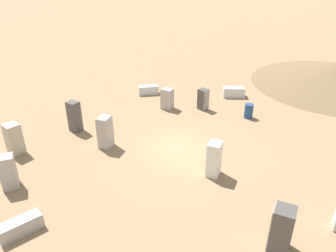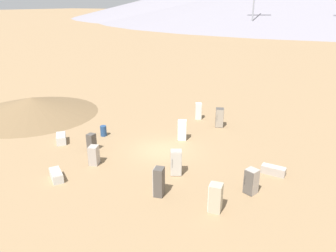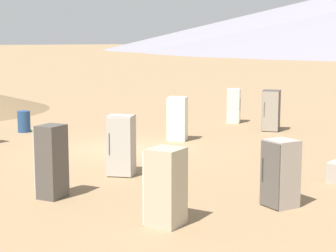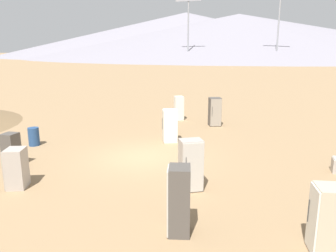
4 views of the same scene
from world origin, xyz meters
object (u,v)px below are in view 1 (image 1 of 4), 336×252
rusty_barrel (249,111)px  discarded_fridge_9 (167,99)px  discarded_fridge_0 (105,132)px  discarded_fridge_3 (148,90)px  discarded_fridge_5 (14,139)px  discarded_fridge_8 (8,172)px  discarded_fridge_1 (203,99)px  discarded_fridge_2 (20,226)px  discarded_fridge_4 (234,92)px  discarded_fridge_7 (75,116)px  discarded_fridge_11 (214,159)px  discarded_fridge_6 (281,229)px

rusty_barrel → discarded_fridge_9: bearing=-57.4°
discarded_fridge_0 → discarded_fridge_3: (-6.64, -4.55, -0.58)m
discarded_fridge_5 → discarded_fridge_8: (1.24, 2.81, -0.03)m
discarded_fridge_1 → discarded_fridge_3: discarded_fridge_1 is taller
discarded_fridge_2 → discarded_fridge_4: discarded_fridge_4 is taller
discarded_fridge_0 → discarded_fridge_1: discarded_fridge_0 is taller
discarded_fridge_7 → discarded_fridge_8: (4.84, 3.00, -0.12)m
discarded_fridge_5 → discarded_fridge_11: 10.45m
discarded_fridge_11 → discarded_fridge_4: bearing=97.9°
discarded_fridge_1 → discarded_fridge_7: bearing=-22.8°
discarded_fridge_11 → rusty_barrel: 7.00m
rusty_barrel → discarded_fridge_0: bearing=-18.8°
discarded_fridge_4 → discarded_fridge_5: (14.97, -2.77, 0.49)m
discarded_fridge_2 → discarded_fridge_5: (-1.95, -5.93, 0.55)m
discarded_fridge_0 → discarded_fridge_6: discarded_fridge_6 is taller
discarded_fridge_1 → discarded_fridge_8: size_ratio=0.88×
discarded_fridge_0 → discarded_fridge_7: bearing=67.2°
discarded_fridge_3 → discarded_fridge_6: (5.90, 14.76, 0.59)m
discarded_fridge_1 → discarded_fridge_5: discarded_fridge_5 is taller
discarded_fridge_2 → discarded_fridge_4: bearing=-78.1°
discarded_fridge_4 → discarded_fridge_6: bearing=178.3°
discarded_fridge_0 → discarded_fridge_8: (5.15, 0.16, -0.09)m
discarded_fridge_7 → discarded_fridge_8: bearing=-71.6°
discarded_fridge_3 → discarded_fridge_4: (-4.42, 4.67, 0.03)m
discarded_fridge_7 → rusty_barrel: 10.92m
discarded_fridge_1 → discarded_fridge_9: bearing=-47.2°
discarded_fridge_4 → discarded_fridge_7: (11.38, -2.96, 0.58)m
discarded_fridge_3 → discarded_fridge_7: size_ratio=0.87×
discarded_fridge_3 → discarded_fridge_4: discarded_fridge_4 is taller
discarded_fridge_8 → discarded_fridge_1: bearing=19.7°
discarded_fridge_6 → discarded_fridge_3: bearing=46.1°
discarded_fridge_2 → rusty_barrel: size_ratio=1.75×
discarded_fridge_6 → discarded_fridge_2: bearing=111.5°
discarded_fridge_2 → discarded_fridge_6: 9.59m
discarded_fridge_2 → discarded_fridge_6: discarded_fridge_6 is taller
discarded_fridge_0 → discarded_fridge_1: bearing=-30.2°
discarded_fridge_11 → rusty_barrel: bearing=87.5°
discarded_fridge_2 → discarded_fridge_8: bearing=-11.4°
discarded_fridge_5 → discarded_fridge_6: (-4.65, 12.86, 0.06)m
discarded_fridge_3 → discarded_fridge_7: 7.19m
discarded_fridge_0 → discarded_fridge_1: (-7.67, 0.14, -0.18)m
discarded_fridge_3 → discarded_fridge_11: size_ratio=0.92×
discarded_fridge_9 → discarded_fridge_5: bearing=-117.0°
discarded_fridge_2 → discarded_fridge_4: 17.22m
discarded_fridge_1 → discarded_fridge_5: bearing=-15.9°
discarded_fridge_9 → discarded_fridge_4: bearing=50.7°
discarded_fridge_3 → rusty_barrel: size_ratio=1.74×
discarded_fridge_8 → rusty_barrel: (-14.04, 2.86, -0.35)m
discarded_fridge_0 → discarded_fridge_4: bearing=-29.8°
discarded_fridge_4 → discarded_fridge_7: size_ratio=0.89×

